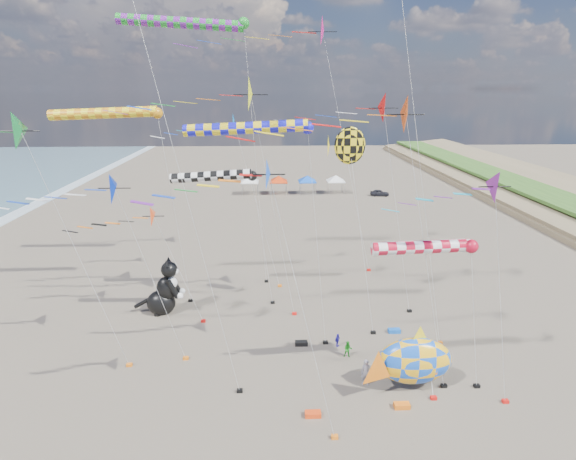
% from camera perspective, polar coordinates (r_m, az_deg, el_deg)
% --- Properties ---
extents(delta_kite_0, '(12.16, 2.41, 16.69)m').
position_cam_1_polar(delta_kite_0, '(29.89, -31.24, 10.31)').
color(delta_kite_0, '#127C33').
rests_on(delta_kite_0, ground).
extents(delta_kite_1, '(9.01, 1.78, 15.93)m').
position_cam_1_polar(delta_kite_1, '(38.60, -6.68, 12.90)').
color(delta_kite_1, '#0C78DA').
rests_on(delta_kite_1, ground).
extents(delta_kite_2, '(10.93, 2.14, 13.14)m').
position_cam_1_polar(delta_kite_2, '(29.38, -23.10, 4.49)').
color(delta_kite_2, '#0527B6').
rests_on(delta_kite_2, ground).
extents(delta_kite_3, '(8.66, 1.60, 14.98)m').
position_cam_1_polar(delta_kite_3, '(19.60, -4.88, 5.92)').
color(delta_kite_3, blue).
rests_on(delta_kite_3, ground).
extents(delta_kite_4, '(9.33, 1.81, 9.42)m').
position_cam_1_polar(delta_kite_4, '(34.62, -17.84, 0.68)').
color(delta_kite_4, '#FD4E1B').
rests_on(delta_kite_4, ground).
extents(delta_kite_5, '(12.58, 2.12, 17.57)m').
position_cam_1_polar(delta_kite_5, '(23.80, 10.85, 13.58)').
color(delta_kite_5, '#D74005').
rests_on(delta_kite_5, ground).
extents(delta_kite_6, '(11.46, 2.30, 17.61)m').
position_cam_1_polar(delta_kite_6, '(33.84, 10.89, 14.65)').
color(delta_kite_6, red).
rests_on(delta_kite_6, ground).
extents(delta_kite_7, '(16.51, 2.75, 23.77)m').
position_cam_1_polar(delta_kite_7, '(42.28, 3.67, 23.51)').
color(delta_kite_7, '#CC1374').
rests_on(delta_kite_7, ground).
extents(delta_kite_10, '(8.10, 1.82, 14.03)m').
position_cam_1_polar(delta_kite_10, '(24.36, 22.46, 4.59)').
color(delta_kite_10, '#801689').
rests_on(delta_kite_10, ground).
extents(delta_kite_11, '(12.53, 2.68, 18.70)m').
position_cam_1_polar(delta_kite_11, '(32.93, -5.67, 16.45)').
color(delta_kite_11, '#F7FF20').
rests_on(delta_kite_11, ground).
extents(windsock_0, '(9.39, 0.78, 15.74)m').
position_cam_1_polar(windsock_0, '(28.54, -4.56, 12.65)').
color(windsock_0, '#1515D9').
rests_on(windsock_0, ground).
extents(windsock_1, '(11.72, 0.92, 23.16)m').
position_cam_1_polar(windsock_1, '(40.31, -12.73, 24.19)').
color(windsock_1, green).
rests_on(windsock_1, ground).
extents(windsock_2, '(9.76, 0.85, 16.32)m').
position_cam_1_polar(windsock_2, '(37.68, -21.74, 13.52)').
color(windsock_2, orange).
rests_on(windsock_2, ground).
extents(windsock_3, '(8.08, 0.81, 11.55)m').
position_cam_1_polar(windsock_3, '(35.82, -9.06, 6.71)').
color(windsock_3, black).
rests_on(windsock_3, ground).
extents(windsock_4, '(7.28, 0.78, 9.69)m').
position_cam_1_polar(windsock_4, '(26.06, 17.41, -2.18)').
color(windsock_4, red).
rests_on(windsock_4, ground).
extents(angelfish_kite, '(3.74, 3.02, 15.17)m').
position_cam_1_polar(angelfish_kite, '(32.36, 7.50, 10.38)').
color(angelfish_kite, yellow).
rests_on(angelfish_kite, ground).
extents(cat_inflatable, '(3.55, 1.80, 4.77)m').
position_cam_1_polar(cat_inflatable, '(38.08, -15.60, -6.85)').
color(cat_inflatable, black).
rests_on(cat_inflatable, ground).
extents(fish_inflatable, '(6.14, 3.26, 4.34)m').
position_cam_1_polar(fish_inflatable, '(29.15, 15.65, -15.70)').
color(fish_inflatable, blue).
rests_on(fish_inflatable, ground).
extents(person_adult, '(0.64, 0.44, 1.73)m').
position_cam_1_polar(person_adult, '(29.58, 9.87, -17.40)').
color(person_adult, gray).
rests_on(person_adult, ground).
extents(child_green, '(0.62, 0.50, 1.20)m').
position_cam_1_polar(child_green, '(32.10, 7.63, -14.79)').
color(child_green, '#197F1B').
rests_on(child_green, ground).
extents(child_blue, '(0.58, 0.59, 0.99)m').
position_cam_1_polar(child_blue, '(33.23, 6.30, -13.72)').
color(child_blue, '#2A21AD').
rests_on(child_blue, ground).
extents(kite_bag_0, '(0.90, 0.44, 0.30)m').
position_cam_1_polar(kite_bag_0, '(28.66, 14.26, -20.80)').
color(kite_bag_0, orange).
rests_on(kite_bag_0, ground).
extents(kite_bag_1, '(0.90, 0.44, 0.30)m').
position_cam_1_polar(kite_bag_1, '(35.77, 13.33, -12.34)').
color(kite_bag_1, blue).
rests_on(kite_bag_1, ground).
extents(kite_bag_2, '(0.90, 0.44, 0.30)m').
position_cam_1_polar(kite_bag_2, '(27.37, 3.19, -22.31)').
color(kite_bag_2, '#EC3E10').
rests_on(kite_bag_2, ground).
extents(kite_bag_3, '(0.90, 0.44, 0.30)m').
position_cam_1_polar(kite_bag_3, '(33.36, 1.71, -14.18)').
color(kite_bag_3, black).
rests_on(kite_bag_3, ground).
extents(tent_row, '(19.20, 4.20, 3.80)m').
position_cam_1_polar(tent_row, '(78.39, 0.63, 6.82)').
color(tent_row, white).
rests_on(tent_row, ground).
extents(parked_car, '(3.36, 1.69, 1.10)m').
position_cam_1_polar(parked_car, '(79.20, 11.56, 4.66)').
color(parked_car, '#26262D').
rests_on(parked_car, ground).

